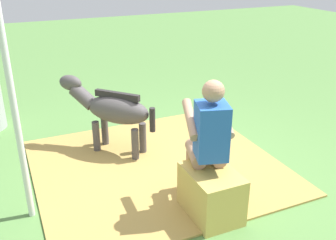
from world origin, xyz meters
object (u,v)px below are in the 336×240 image
at_px(hay_bale, 211,193).
at_px(pony_standing, 112,109).
at_px(person_seated, 208,138).
at_px(tent_pole_left, 13,99).

height_order(hay_bale, pony_standing, pony_standing).
xyz_separation_m(person_seated, tent_pole_left, (0.54, 1.63, 0.45)).
relative_size(hay_bale, tent_pole_left, 0.25).
xyz_separation_m(hay_bale, pony_standing, (1.66, 0.48, 0.34)).
xyz_separation_m(hay_bale, person_seated, (0.16, -0.03, 0.51)).
height_order(hay_bale, person_seated, person_seated).
relative_size(hay_bale, person_seated, 0.45).
bearing_deg(hay_bale, person_seated, -11.62).
bearing_deg(person_seated, pony_standing, 18.83).
height_order(person_seated, tent_pole_left, tent_pole_left).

